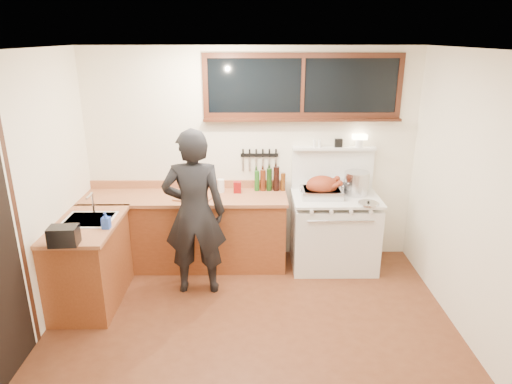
{
  "coord_description": "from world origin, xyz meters",
  "views": [
    {
      "loc": [
        0.01,
        -3.67,
        2.71
      ],
      "look_at": [
        0.05,
        0.85,
        1.15
      ],
      "focal_mm": 32.0,
      "sensor_mm": 36.0,
      "label": 1
    }
  ],
  "objects_px": {
    "man": "(194,213)",
    "cutting_board": "(194,194)",
    "vintage_stove": "(334,230)",
    "roast_turkey": "(322,188)"
  },
  "relations": [
    {
      "from": "man",
      "to": "cutting_board",
      "type": "relative_size",
      "value": 3.78
    },
    {
      "from": "vintage_stove",
      "to": "roast_turkey",
      "type": "distance_m",
      "value": 0.56
    },
    {
      "from": "man",
      "to": "cutting_board",
      "type": "xyz_separation_m",
      "value": [
        -0.06,
        0.5,
        0.04
      ]
    },
    {
      "from": "vintage_stove",
      "to": "man",
      "type": "distance_m",
      "value": 1.76
    },
    {
      "from": "cutting_board",
      "to": "roast_turkey",
      "type": "relative_size",
      "value": 0.95
    },
    {
      "from": "roast_turkey",
      "to": "man",
      "type": "bearing_deg",
      "value": -159.14
    },
    {
      "from": "vintage_stove",
      "to": "cutting_board",
      "type": "xyz_separation_m",
      "value": [
        -1.67,
        -0.07,
        0.49
      ]
    },
    {
      "from": "vintage_stove",
      "to": "roast_turkey",
      "type": "bearing_deg",
      "value": -174.6
    },
    {
      "from": "man",
      "to": "cutting_board",
      "type": "bearing_deg",
      "value": 97.24
    },
    {
      "from": "vintage_stove",
      "to": "cutting_board",
      "type": "distance_m",
      "value": 1.74
    }
  ]
}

